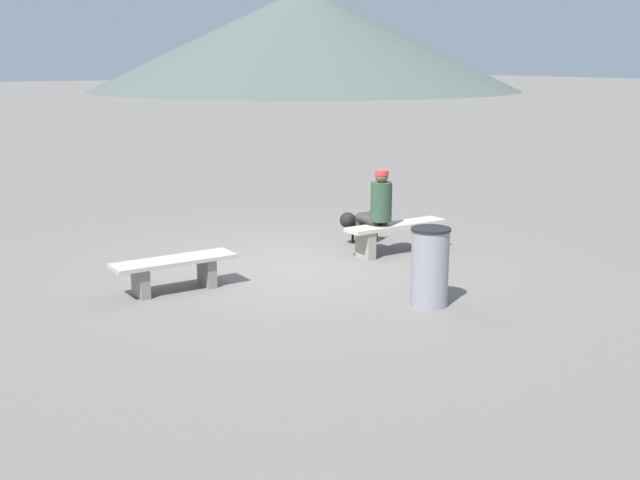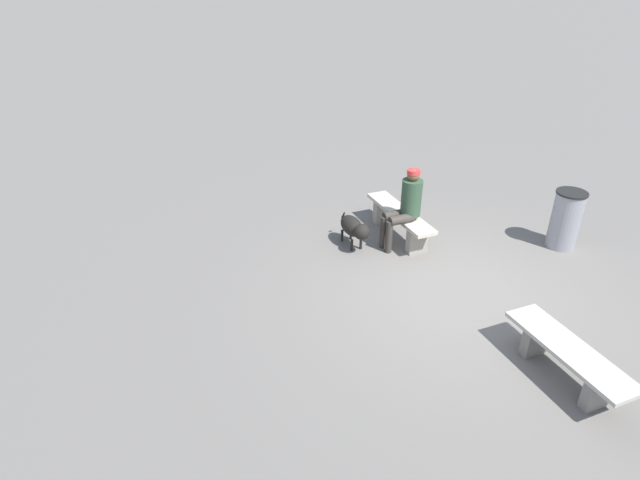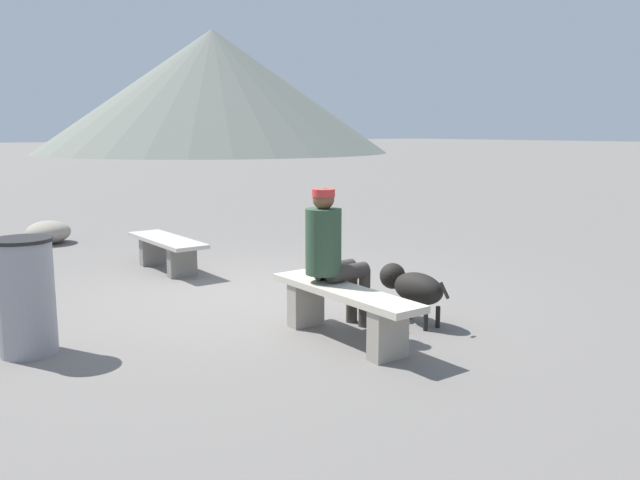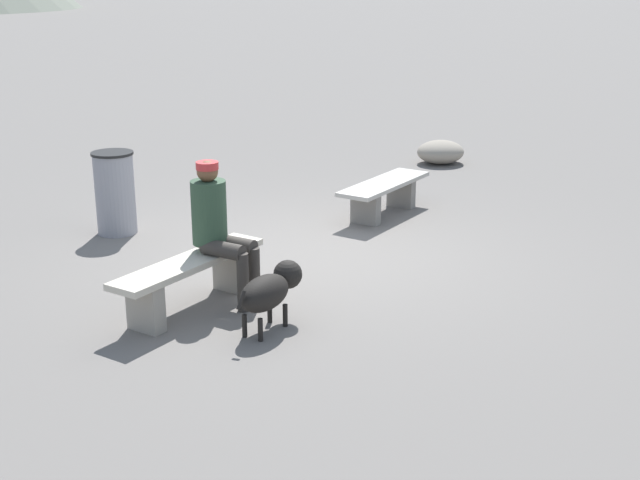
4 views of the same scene
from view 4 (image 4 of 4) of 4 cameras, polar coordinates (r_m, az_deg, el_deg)
The scene contains 7 objects.
ground at distance 9.21m, azimuth -0.55°, elevation -1.27°, with size 210.00×210.00×0.06m, color slate.
bench_left at distance 10.71m, azimuth 4.37°, elevation 3.27°, with size 1.63×0.47×0.44m.
bench_right at distance 7.77m, azimuth -8.80°, elevation -2.40°, with size 1.74×0.38×0.48m.
seated_person at distance 7.79m, azimuth -6.97°, elevation 1.16°, with size 0.35×0.65×1.34m.
dog at distance 7.26m, azimuth -3.39°, elevation -3.34°, with size 0.87×0.32×0.55m.
trash_bin at distance 10.18m, azimuth -13.73°, elevation 3.13°, with size 0.49×0.49×0.98m.
boulder at distance 13.80m, azimuth 8.17°, elevation 5.93°, with size 0.78×0.70×0.37m, color gray.
Camera 4 is at (7.20, 4.91, 2.97)m, focal length 47.20 mm.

